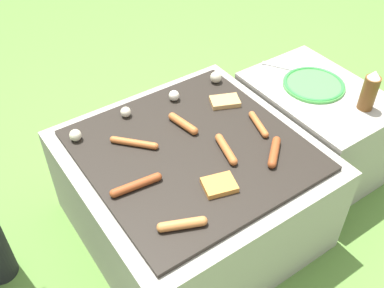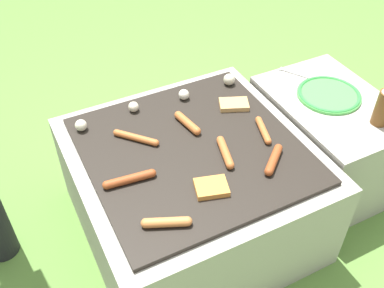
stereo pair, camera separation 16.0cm
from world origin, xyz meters
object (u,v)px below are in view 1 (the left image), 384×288
Objects in this scene: condiment_bottle at (370,91)px; fork_utensil at (280,67)px; sausage_front_center at (134,143)px; plate_colorful at (314,84)px.

fork_utensil is at bearing 100.60° from condiment_bottle.
condiment_bottle reaches higher than fork_utensil.
condiment_bottle is 1.02× the size of fork_utensil.
sausage_front_center is 0.80m from fork_utensil.
plate_colorful is 0.24m from condiment_bottle.
plate_colorful is at bearing -7.30° from sausage_front_center.
plate_colorful is 1.54× the size of fork_utensil.
sausage_front_center is at bearing 172.70° from plate_colorful.
condiment_bottle is (0.06, -0.22, 0.07)m from plate_colorful.
sausage_front_center is 0.82m from plate_colorful.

